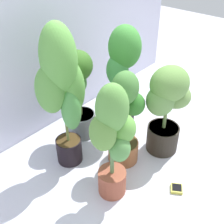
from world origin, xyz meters
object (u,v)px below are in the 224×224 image
(potted_plant_center, at_px, (124,118))
(potted_plant_back_left, at_px, (63,87))
(potted_plant_front_right, at_px, (167,104))
(potted_plant_back_center, at_px, (77,91))
(potted_plant_front_left, at_px, (113,138))
(hygrometer_box, at_px, (177,189))
(potted_plant_back_right, at_px, (123,67))

(potted_plant_center, bearing_deg, potted_plant_back_left, 132.31)
(potted_plant_front_right, xyz_separation_m, potted_plant_back_center, (-0.30, 0.63, 0.00))
(potted_plant_front_left, bearing_deg, hygrometer_box, -48.38)
(potted_plant_center, xyz_separation_m, potted_plant_back_left, (-0.27, 0.30, 0.25))
(potted_plant_back_left, bearing_deg, hygrometer_box, -70.12)
(potted_plant_back_left, relative_size, hygrometer_box, 9.71)
(potted_plant_front_right, bearing_deg, potted_plant_back_left, 141.53)
(potted_plant_front_right, distance_m, potted_plant_back_center, 0.70)
(potted_plant_front_right, xyz_separation_m, potted_plant_front_left, (-0.59, 0.02, 0.05))
(potted_plant_back_left, relative_size, potted_plant_back_center, 1.42)
(potted_plant_back_right, bearing_deg, potted_plant_front_left, -145.48)
(potted_plant_front_right, relative_size, potted_plant_center, 0.97)
(potted_plant_back_left, height_order, potted_plant_front_left, potted_plant_back_left)
(potted_plant_front_left, distance_m, hygrometer_box, 0.64)
(potted_plant_back_center, height_order, potted_plant_front_left, potted_plant_front_left)
(potted_plant_back_right, xyz_separation_m, potted_plant_back_center, (-0.30, 0.21, -0.16))
(potted_plant_back_left, height_order, hygrometer_box, potted_plant_back_left)
(potted_plant_front_right, distance_m, potted_plant_center, 0.34)
(potted_plant_back_right, bearing_deg, potted_plant_front_right, -89.70)
(potted_plant_back_center, height_order, hygrometer_box, potted_plant_back_center)
(potted_plant_back_left, xyz_separation_m, hygrometer_box, (0.28, -0.77, -0.63))
(potted_plant_front_left, bearing_deg, potted_plant_back_left, 88.08)
(potted_plant_front_right, relative_size, potted_plant_front_left, 0.86)
(potted_plant_front_right, distance_m, potted_plant_back_right, 0.45)
(potted_plant_center, distance_m, potted_plant_back_center, 0.47)
(hygrometer_box, bearing_deg, potted_plant_back_right, -53.85)
(hygrometer_box, bearing_deg, potted_plant_back_center, -31.50)
(potted_plant_back_right, height_order, potted_plant_center, potted_plant_back_right)
(potted_plant_front_right, xyz_separation_m, potted_plant_back_left, (-0.57, 0.45, 0.22))
(potted_plant_center, distance_m, potted_plant_front_left, 0.33)
(potted_plant_front_right, height_order, potted_plant_front_left, potted_plant_front_left)
(potted_plant_back_right, relative_size, potted_plant_center, 1.22)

